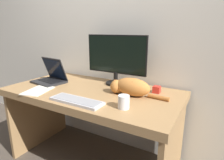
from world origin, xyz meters
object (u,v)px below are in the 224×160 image
cat (130,86)px  coffee_mug (124,102)px  laptop (51,78)px  external_keyboard (77,101)px  monitor (116,58)px

cat → coffee_mug: (0.07, -0.27, -0.03)m
laptop → cat: 0.85m
external_keyboard → coffee_mug: 0.36m
laptop → cat: laptop is taller
cat → monitor: bearing=143.0°
coffee_mug → monitor: bearing=124.1°
monitor → coffee_mug: monitor is taller
external_keyboard → laptop: bearing=153.9°
monitor → external_keyboard: 0.61m
laptop → external_keyboard: size_ratio=0.80×
laptop → coffee_mug: size_ratio=3.66×
laptop → coffee_mug: laptop is taller
laptop → monitor: bearing=32.4°
monitor → cat: bearing=-40.6°
monitor → cat: 0.38m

